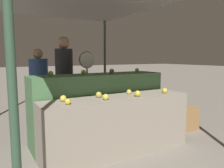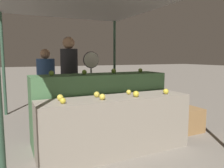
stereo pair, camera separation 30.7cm
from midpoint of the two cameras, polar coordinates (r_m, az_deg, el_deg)
The scene contains 19 objects.
ground_plane at distance 3.35m, azimuth 3.93°, elevation -17.42°, with size 60.00×60.00×0.00m, color gray.
market_canopy at distance 4.10m, azimuth -3.50°, elevation 20.25°, with size 3.12×4.05×2.45m.
display_counter_front at distance 3.20m, azimuth 3.99°, elevation -10.71°, with size 2.22×0.55×0.82m, color gray.
display_counter_back at distance 3.67m, azimuth -0.64°, elevation -6.01°, with size 2.22×0.55×1.11m, color #4C7A4C.
apple_front_0 at distance 2.69m, azimuth -9.55°, elevation -4.37°, with size 0.07×0.07×0.07m, color gold.
apple_front_1 at distance 2.88m, azimuth 0.48°, elevation -3.40°, with size 0.08×0.08×0.08m, color yellow.
apple_front_2 at distance 3.13m, azimuth 9.10°, elevation -2.60°, with size 0.09×0.09×0.09m, color gold.
apple_front_3 at distance 3.47m, azimuth 16.38°, elevation -1.88°, with size 0.08×0.08×0.08m, color gold.
apple_front_4 at distance 2.88m, azimuth -10.46°, elevation -3.52°, with size 0.08×0.08×0.08m, color yellow.
apple_front_5 at distance 3.07m, azimuth -1.16°, elevation -2.76°, with size 0.08×0.08×0.08m, color gold.
apple_front_6 at distance 3.32m, azimuth 7.03°, elevation -2.13°, with size 0.07×0.07×0.07m, color yellow.
apple_back_0 at distance 3.33m, azimuth -13.03°, elevation 2.78°, with size 0.08×0.08×0.08m, color #84AD3D.
apple_back_1 at distance 3.48m, azimuth -4.74°, elevation 3.11°, with size 0.08×0.08×0.08m, color #84AD3D.
apple_back_2 at distance 3.71m, azimuth 2.82°, elevation 3.42°, with size 0.08×0.08×0.08m, color #7AA338.
apple_back_3 at distance 3.97m, azimuth 9.63°, elevation 3.52°, with size 0.08×0.08×0.08m, color #8EB247.
produce_scale at distance 4.17m, azimuth -3.32°, elevation 3.05°, with size 0.31×0.20×1.49m.
person_vendor_at_scale at distance 4.36m, azimuth -9.10°, elevation 2.41°, with size 0.37×0.37×1.77m.
person_customer_left at distance 4.78m, azimuth -15.09°, elevation 0.84°, with size 0.49×0.49×1.55m.
wooden_crate_side at distance 4.42m, azimuth 21.19°, elevation -8.69°, with size 0.44×0.44×0.44m, color #9E7547.
Camera 2 is at (-1.38, -2.71, 1.39)m, focal length 35.00 mm.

